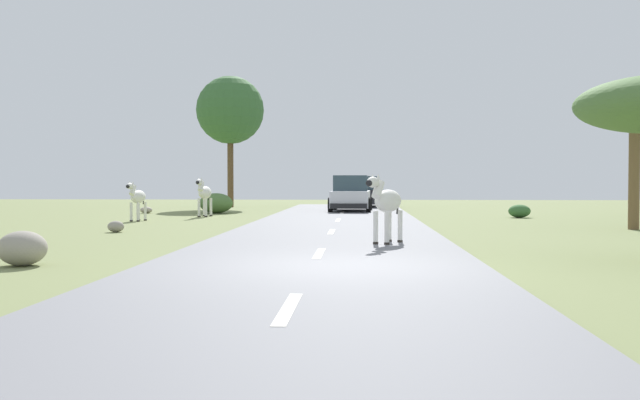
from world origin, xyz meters
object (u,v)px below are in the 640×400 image
at_px(zebra_0, 386,202).
at_px(tree_2, 230,111).
at_px(car_1, 351,195).
at_px(zebra_2, 137,197).
at_px(tree_3, 635,108).
at_px(rock_3, 146,210).
at_px(zebra_1, 204,193).
at_px(bush_3, 216,203).
at_px(rock_0, 116,227).
at_px(bush_2, 519,211).
at_px(car_0, 363,193).
at_px(rock_1, 22,248).

distance_m(zebra_0, tree_2, 25.43).
height_order(car_1, tree_2, tree_2).
bearing_deg(zebra_2, tree_3, 173.06).
distance_m(zebra_0, car_1, 18.04).
distance_m(tree_3, rock_3, 21.22).
xyz_separation_m(zebra_1, bush_3, (-0.17, 3.24, -0.52)).
bearing_deg(zebra_2, rock_3, -70.38).
bearing_deg(rock_0, bush_2, 33.40).
bearing_deg(zebra_0, rock_3, -28.55).
relative_size(zebra_0, tree_3, 0.37).
bearing_deg(bush_3, zebra_2, -103.56).
height_order(bush_3, rock_3, bush_3).
height_order(bush_2, bush_3, bush_3).
xyz_separation_m(zebra_2, rock_0, (1.20, -5.65, -0.73)).
distance_m(zebra_1, tree_2, 11.80).
relative_size(tree_2, rock_0, 15.72).
height_order(zebra_1, car_0, car_0).
distance_m(zebra_1, rock_0, 9.11).
bearing_deg(rock_1, zebra_2, 99.94).
bearing_deg(car_1, bush_2, 145.66).
xyz_separation_m(zebra_2, car_1, (7.91, 8.58, -0.05)).
xyz_separation_m(zebra_0, car_1, (-1.05, 18.01, -0.17)).
relative_size(zebra_1, rock_3, 3.18).
bearing_deg(bush_3, zebra_1, -86.93).
xyz_separation_m(bush_2, bush_3, (-13.32, 3.25, 0.20)).
xyz_separation_m(car_1, rock_0, (-6.71, -14.23, -0.68)).
height_order(tree_3, rock_1, tree_3).
distance_m(zebra_0, zebra_1, 14.71).
xyz_separation_m(car_0, tree_2, (-7.67, -0.19, 4.75)).
distance_m(zebra_2, rock_0, 5.83).
bearing_deg(car_1, tree_2, -36.57).
height_order(tree_3, rock_3, tree_3).
bearing_deg(bush_2, tree_2, 142.35).
bearing_deg(car_0, rock_1, -99.83).
distance_m(zebra_2, car_1, 11.67).
relative_size(car_0, tree_2, 0.58).
relative_size(tree_2, rock_3, 13.57).
bearing_deg(tree_2, zebra_2, -93.47).
height_order(car_1, tree_3, tree_3).
bearing_deg(bush_2, bush_3, 166.27).
xyz_separation_m(tree_2, bush_3, (0.74, -7.59, -5.12)).
xyz_separation_m(tree_2, tree_3, (15.96, -17.83, -1.83)).
bearing_deg(rock_3, zebra_0, -56.00).
xyz_separation_m(zebra_2, tree_2, (0.86, 14.24, 4.70)).
bearing_deg(tree_3, zebra_1, 155.07).
xyz_separation_m(bush_3, rock_1, (0.80, -20.35, -0.16)).
bearing_deg(car_1, car_0, -93.93).
bearing_deg(car_0, car_1, -93.62).
distance_m(tree_2, rock_1, 28.47).
xyz_separation_m(zebra_0, rock_0, (-7.76, 3.77, -0.85)).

